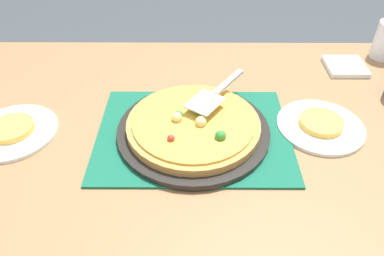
# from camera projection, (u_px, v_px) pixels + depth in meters

# --- Properties ---
(dining_table) EXTENTS (1.40, 1.00, 0.75)m
(dining_table) POSITION_uv_depth(u_px,v_px,m) (192.00, 164.00, 0.98)
(dining_table) COLOR olive
(dining_table) RESTS_ON ground_plane
(placemat) EXTENTS (0.48, 0.36, 0.01)m
(placemat) POSITION_uv_depth(u_px,v_px,m) (192.00, 133.00, 0.90)
(placemat) COLOR #145B42
(placemat) RESTS_ON dining_table
(pizza_pan) EXTENTS (0.38, 0.38, 0.01)m
(pizza_pan) POSITION_uv_depth(u_px,v_px,m) (192.00, 130.00, 0.90)
(pizza_pan) COLOR black
(pizza_pan) RESTS_ON placemat
(pizza) EXTENTS (0.33, 0.33, 0.05)m
(pizza) POSITION_uv_depth(u_px,v_px,m) (192.00, 124.00, 0.88)
(pizza) COLOR #B78442
(pizza) RESTS_ON pizza_pan
(plate_near_left) EXTENTS (0.22, 0.22, 0.01)m
(plate_near_left) POSITION_uv_depth(u_px,v_px,m) (319.00, 126.00, 0.92)
(plate_near_left) COLOR white
(plate_near_left) RESTS_ON dining_table
(plate_far_right) EXTENTS (0.22, 0.22, 0.01)m
(plate_far_right) POSITION_uv_depth(u_px,v_px,m) (12.00, 132.00, 0.90)
(plate_far_right) COLOR white
(plate_far_right) RESTS_ON dining_table
(served_slice_left) EXTENTS (0.11, 0.11, 0.02)m
(served_slice_left) POSITION_uv_depth(u_px,v_px,m) (320.00, 122.00, 0.91)
(served_slice_left) COLOR #EAB747
(served_slice_left) RESTS_ON plate_near_left
(served_slice_right) EXTENTS (0.11, 0.11, 0.02)m
(served_slice_right) POSITION_uv_depth(u_px,v_px,m) (10.00, 128.00, 0.89)
(served_slice_right) COLOR #EAB747
(served_slice_right) RESTS_ON plate_far_right
(pizza_server) EXTENTS (0.17, 0.21, 0.01)m
(pizza_server) POSITION_uv_depth(u_px,v_px,m) (214.00, 93.00, 0.92)
(pizza_server) COLOR silver
(pizza_server) RESTS_ON pizza
(napkin_stack) EXTENTS (0.12, 0.12, 0.02)m
(napkin_stack) POSITION_uv_depth(u_px,v_px,m) (344.00, 66.00, 1.14)
(napkin_stack) COLOR white
(napkin_stack) RESTS_ON dining_table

